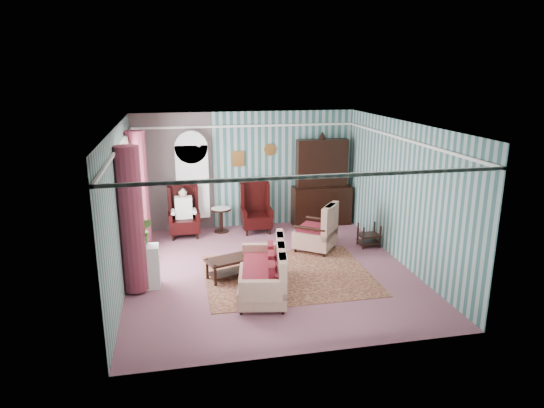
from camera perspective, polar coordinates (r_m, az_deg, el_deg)
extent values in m
plane|color=#905461|center=(9.78, -0.26, -7.81)|extent=(6.00, 6.00, 0.00)
cube|color=#35605E|center=(12.19, -3.05, 4.01)|extent=(5.50, 0.02, 2.90)
cube|color=#35605E|center=(6.54, 4.92, -6.29)|extent=(5.50, 0.02, 2.90)
cube|color=#35605E|center=(9.19, -17.33, -0.49)|extent=(0.02, 6.00, 2.90)
cube|color=#35605E|center=(10.19, 15.07, 1.21)|extent=(0.02, 6.00, 2.90)
cube|color=silver|center=(9.04, -0.29, 9.33)|extent=(5.50, 6.00, 0.02)
cube|color=#8E485F|center=(12.05, -11.55, 3.59)|extent=(1.90, 0.01, 2.90)
cube|color=white|center=(9.08, -0.28, 7.14)|extent=(5.50, 6.00, 0.05)
cube|color=white|center=(9.74, -16.89, 1.03)|extent=(0.04, 1.50, 1.90)
cylinder|color=maroon|center=(8.77, -16.25, -1.84)|extent=(0.44, 0.44, 2.60)
cylinder|color=maroon|center=(10.79, -15.45, 1.42)|extent=(0.44, 0.44, 2.60)
cube|color=#BB7332|center=(12.07, -3.99, 5.34)|extent=(0.30, 0.03, 0.38)
cube|color=white|center=(11.98, -9.31, 2.01)|extent=(0.80, 0.28, 2.24)
cube|color=black|center=(12.39, 5.89, 2.87)|extent=(1.50, 0.56, 2.36)
cube|color=black|center=(11.72, -10.34, -0.84)|extent=(0.76, 0.80, 1.25)
cube|color=black|center=(11.87, -1.88, -0.38)|extent=(0.76, 0.80, 1.25)
cylinder|color=black|center=(12.00, -5.99, -1.90)|extent=(0.50, 0.50, 0.60)
cube|color=black|center=(11.19, 11.33, -3.59)|extent=(0.45, 0.38, 0.54)
cube|color=silver|center=(9.21, -14.80, -7.17)|extent=(0.55, 0.35, 0.80)
cube|color=#43161E|center=(9.57, 1.87, -8.32)|extent=(3.20, 2.60, 0.01)
cube|color=beige|center=(8.67, -1.20, -7.23)|extent=(1.27, 1.98, 1.05)
cube|color=beige|center=(10.72, 5.12, -2.65)|extent=(1.22, 1.22, 1.09)
cube|color=black|center=(9.40, -4.88, -7.52)|extent=(1.02, 0.74, 0.41)
imported|color=#224E18|center=(8.94, -15.13, -3.83)|extent=(0.43, 0.41, 0.39)
imported|color=#194716|center=(9.13, -14.78, -3.09)|extent=(0.27, 0.22, 0.48)
imported|color=#23591C|center=(9.12, -15.66, -3.60)|extent=(0.26, 0.26, 0.35)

